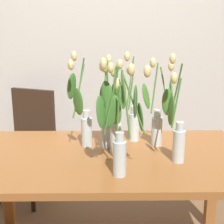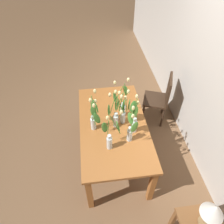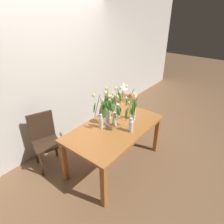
% 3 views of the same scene
% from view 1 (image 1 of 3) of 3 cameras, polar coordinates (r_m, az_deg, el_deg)
% --- Properties ---
extents(room_wall_rear, '(9.00, 0.10, 2.70)m').
position_cam_1_polar(room_wall_rear, '(3.16, -0.46, 12.41)').
color(room_wall_rear, beige).
rests_on(room_wall_rear, ground).
extents(dining_table, '(1.60, 0.90, 0.74)m').
position_cam_1_polar(dining_table, '(2.05, -0.21, -9.52)').
color(dining_table, '#A3602D').
rests_on(dining_table, ground).
extents(tulip_vase_0, '(0.13, 0.24, 0.55)m').
position_cam_1_polar(tulip_vase_0, '(1.99, 0.49, -1.16)').
color(tulip_vase_0, silver).
rests_on(tulip_vase_0, dining_table).
extents(tulip_vase_1, '(0.21, 0.12, 0.55)m').
position_cam_1_polar(tulip_vase_1, '(2.14, 7.60, -0.79)').
color(tulip_vase_1, silver).
rests_on(tulip_vase_1, dining_table).
extents(tulip_vase_2, '(0.13, 0.13, 0.58)m').
position_cam_1_polar(tulip_vase_2, '(2.20, 3.17, -0.15)').
color(tulip_vase_2, silver).
rests_on(tulip_vase_2, dining_table).
extents(tulip_vase_3, '(0.28, 0.14, 0.59)m').
position_cam_1_polar(tulip_vase_3, '(1.70, 1.52, -3.06)').
color(tulip_vase_3, silver).
rests_on(tulip_vase_3, dining_table).
extents(tulip_vase_4, '(0.13, 0.24, 0.59)m').
position_cam_1_polar(tulip_vase_4, '(1.91, 10.62, -2.92)').
color(tulip_vase_4, silver).
rests_on(tulip_vase_4, dining_table).
extents(tulip_vase_5, '(0.16, 0.23, 0.58)m').
position_cam_1_polar(tulip_vase_5, '(2.09, -4.89, -0.82)').
color(tulip_vase_5, silver).
rests_on(tulip_vase_5, dining_table).
extents(tulip_vase_6, '(0.11, 0.22, 0.56)m').
position_cam_1_polar(tulip_vase_6, '(2.05, -0.88, -0.41)').
color(tulip_vase_6, silver).
rests_on(tulip_vase_6, dining_table).
extents(dining_chair, '(0.51, 0.51, 0.93)m').
position_cam_1_polar(dining_chair, '(3.01, -13.72, -4.24)').
color(dining_chair, '#382619').
rests_on(dining_chair, ground).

